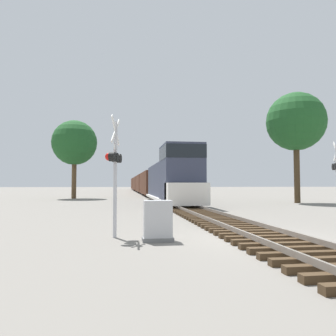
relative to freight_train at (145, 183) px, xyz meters
name	(u,v)px	position (x,y,z in m)	size (l,w,h in m)	color
ground_plane	(262,239)	(0.00, -53.73, -1.91)	(400.00, 400.00, 0.00)	slate
rail_track_bed	(262,235)	(0.00, -53.73, -1.77)	(2.60, 160.00, 0.31)	#42301E
freight_train	(145,183)	(0.00, 0.00, 0.00)	(2.88, 88.30, 4.66)	#33384C
crossing_signal_near	(114,163)	(-4.63, -52.79, 0.51)	(0.54, 1.01, 3.95)	#B7B7BC
relay_cabinet	(158,221)	(-3.30, -53.65, -1.30)	(0.94, 0.56, 1.23)	slate
tree_far_right	(296,122)	(11.70, -35.29, 5.63)	(5.43, 5.43, 10.30)	#473521
tree_mid_background	(75,143)	(-10.13, -22.72, 4.85)	(5.44, 5.44, 9.52)	brown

